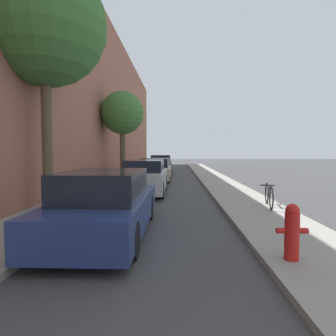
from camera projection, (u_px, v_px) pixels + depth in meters
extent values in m
plane|color=#3D3D3F|center=(167.00, 187.00, 14.89)|extent=(120.00, 120.00, 0.00)
cube|color=gray|center=(112.00, 185.00, 14.99)|extent=(2.00, 52.00, 0.12)
cube|color=gray|center=(223.00, 186.00, 14.79)|extent=(2.00, 52.00, 0.12)
cube|color=#9E604C|center=(85.00, 85.00, 14.74)|extent=(0.70, 52.00, 10.45)
cylinder|color=black|center=(91.00, 207.00, 7.69)|extent=(0.22, 0.63, 0.63)
cylinder|color=black|center=(148.00, 208.00, 7.63)|extent=(0.22, 0.63, 0.63)
cylinder|color=black|center=(41.00, 239.00, 4.89)|extent=(0.22, 0.63, 0.63)
cylinder|color=black|center=(131.00, 240.00, 4.84)|extent=(0.22, 0.63, 0.63)
cube|color=navy|center=(106.00, 212.00, 6.25)|extent=(1.76, 4.52, 0.65)
cube|color=black|center=(104.00, 185.00, 6.04)|extent=(1.55, 2.35, 0.57)
cylinder|color=black|center=(133.00, 182.00, 13.91)|extent=(0.22, 0.68, 0.68)
cylinder|color=black|center=(164.00, 182.00, 13.86)|extent=(0.22, 0.68, 0.68)
cylinder|color=black|center=(122.00, 190.00, 11.14)|extent=(0.22, 0.68, 0.68)
cylinder|color=black|center=(161.00, 190.00, 11.08)|extent=(0.22, 0.68, 0.68)
cube|color=silver|center=(145.00, 180.00, 12.48)|extent=(1.72, 4.49, 0.78)
cube|color=black|center=(145.00, 166.00, 12.27)|extent=(1.51, 2.34, 0.49)
cylinder|color=black|center=(145.00, 173.00, 19.38)|extent=(0.22, 0.70, 0.70)
cylinder|color=black|center=(169.00, 173.00, 19.33)|extent=(0.22, 0.70, 0.70)
cylinder|color=black|center=(139.00, 177.00, 16.55)|extent=(0.22, 0.70, 0.70)
cylinder|color=black|center=(168.00, 177.00, 16.50)|extent=(0.22, 0.70, 0.70)
cube|color=tan|center=(155.00, 172.00, 17.93)|extent=(1.88, 4.58, 0.66)
cube|color=black|center=(155.00, 163.00, 17.71)|extent=(1.65, 2.38, 0.56)
cylinder|color=black|center=(154.00, 168.00, 25.66)|extent=(0.22, 0.71, 0.71)
cylinder|color=black|center=(171.00, 168.00, 25.61)|extent=(0.22, 0.71, 0.71)
cylinder|color=black|center=(151.00, 170.00, 22.88)|extent=(0.22, 0.71, 0.71)
cylinder|color=black|center=(170.00, 170.00, 22.83)|extent=(0.22, 0.71, 0.71)
cube|color=slate|center=(161.00, 166.00, 24.23)|extent=(1.74, 4.50, 0.77)
cube|color=black|center=(161.00, 158.00, 24.01)|extent=(1.53, 2.34, 0.57)
cylinder|color=brown|center=(47.00, 134.00, 8.55)|extent=(0.30, 0.30, 4.43)
sphere|color=#3D7033|center=(44.00, 24.00, 8.37)|extent=(3.61, 3.61, 3.61)
cylinder|color=brown|center=(123.00, 153.00, 16.98)|extent=(0.32, 0.32, 3.28)
sphere|color=#3D7033|center=(122.00, 113.00, 16.85)|extent=(2.52, 2.52, 2.52)
cylinder|color=red|center=(292.00, 236.00, 4.48)|extent=(0.22, 0.22, 0.74)
sphere|color=red|center=(292.00, 210.00, 4.45)|extent=(0.21, 0.21, 0.21)
cylinder|color=red|center=(281.00, 231.00, 4.48)|extent=(0.14, 0.09, 0.09)
cylinder|color=red|center=(303.00, 231.00, 4.47)|extent=(0.14, 0.09, 0.09)
torus|color=black|center=(267.00, 193.00, 9.31)|extent=(0.16, 0.68, 0.68)
torus|color=black|center=(271.00, 198.00, 8.34)|extent=(0.16, 0.68, 0.68)
cube|color=black|center=(269.00, 191.00, 8.82)|extent=(0.18, 0.83, 0.04)
cylinder|color=black|center=(270.00, 188.00, 8.64)|extent=(0.04, 0.04, 0.19)
cube|color=black|center=(267.00, 185.00, 9.22)|extent=(0.44, 0.11, 0.04)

